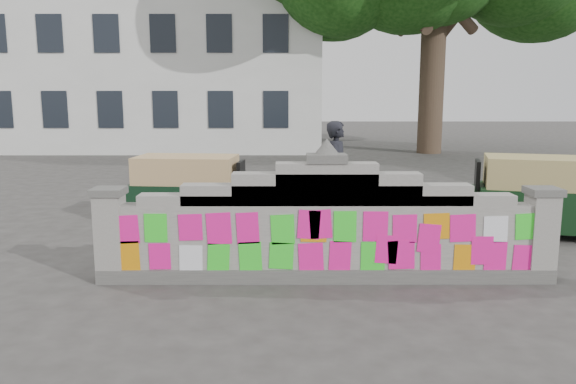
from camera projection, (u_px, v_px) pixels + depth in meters
name	position (u px, v px, depth m)	size (l,w,h in m)	color
ground	(325.00, 280.00, 7.98)	(100.00, 100.00, 0.00)	#383533
parapet_wall	(326.00, 229.00, 7.85)	(6.48, 0.44, 2.01)	#4C4C49
building	(161.00, 68.00, 28.95)	(16.00, 10.00, 8.90)	silver
cyclist_bike	(337.00, 202.00, 10.87)	(0.73, 2.10, 1.10)	black
cyclist_rider	(337.00, 183.00, 10.81)	(0.68, 0.45, 1.87)	black
pedestrian	(319.00, 196.00, 10.41)	(0.73, 0.57, 1.49)	#20782C
rickshaw_left	(190.00, 189.00, 11.41)	(2.56, 1.37, 1.39)	black
rickshaw_right	(539.00, 194.00, 10.52)	(2.73, 1.80, 1.46)	black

